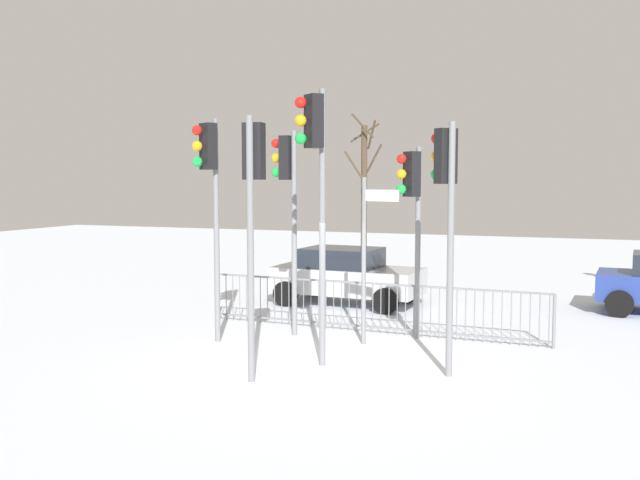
{
  "coord_description": "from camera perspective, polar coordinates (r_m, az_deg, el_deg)",
  "views": [
    {
      "loc": [
        4.38,
        -11.69,
        3.24
      ],
      "look_at": [
        -0.98,
        2.43,
        1.97
      ],
      "focal_mm": 40.45,
      "sensor_mm": 36.0,
      "label": 1
    }
  ],
  "objects": [
    {
      "name": "traffic_light_foreground_left",
      "position": [
        11.54,
        -5.27,
        4.13
      ],
      "size": [
        0.33,
        0.57,
        4.23
      ],
      "rotation": [
        0.0,
        0.0,
        0.05
      ],
      "color": "slate",
      "rests_on": "ground"
    },
    {
      "name": "traffic_light_mid_left",
      "position": [
        11.97,
        9.93,
        3.87
      ],
      "size": [
        0.47,
        0.46,
        4.17
      ],
      "rotation": [
        0.0,
        0.0,
        0.82
      ],
      "color": "slate",
      "rests_on": "ground"
    },
    {
      "name": "traffic_light_rear_right",
      "position": [
        14.29,
        -8.73,
        4.79
      ],
      "size": [
        0.41,
        0.52,
        4.43
      ],
      "rotation": [
        0.0,
        0.0,
        2.65
      ],
      "color": "slate",
      "rests_on": "ground"
    },
    {
      "name": "traffic_light_mid_right",
      "position": [
        14.57,
        7.3,
        3.27
      ],
      "size": [
        0.46,
        0.48,
        3.89
      ],
      "rotation": [
        0.0,
        0.0,
        2.42
      ],
      "color": "slate",
      "rests_on": "ground"
    },
    {
      "name": "traffic_light_rear_left",
      "position": [
        14.87,
        -2.57,
        4.28
      ],
      "size": [
        0.57,
        0.33,
        4.23
      ],
      "rotation": [
        0.0,
        0.0,
        1.5
      ],
      "color": "slate",
      "rests_on": "ground"
    },
    {
      "name": "pedestrian_guard_railing",
      "position": [
        15.34,
        3.88,
        -5.27
      ],
      "size": [
        7.56,
        0.38,
        1.07
      ],
      "rotation": [
        0.0,
        0.0,
        -0.04
      ],
      "color": "slate",
      "rests_on": "ground"
    },
    {
      "name": "direction_sign_post",
      "position": [
        14.06,
        3.7,
        -0.94
      ],
      "size": [
        0.78,
        0.21,
        3.28
      ],
      "rotation": [
        0.0,
        0.0,
        -0.2
      ],
      "color": "slate",
      "rests_on": "ground"
    },
    {
      "name": "ground_plane",
      "position": [
        12.9,
        0.26,
        -9.73
      ],
      "size": [
        60.0,
        60.0,
        0.0
      ],
      "primitive_type": "plane",
      "color": "silver"
    },
    {
      "name": "car_silver_far",
      "position": [
        18.66,
        2.05,
        -2.79
      ],
      "size": [
        3.9,
        2.12,
        1.47
      ],
      "rotation": [
        0.0,
        0.0,
        -0.06
      ],
      "color": "#B2B5BA",
      "rests_on": "ground"
    },
    {
      "name": "traffic_light_foreground_right",
      "position": [
        12.3,
        -0.39,
        5.99
      ],
      "size": [
        0.46,
        0.48,
        4.77
      ],
      "rotation": [
        0.0,
        0.0,
        2.42
      ],
      "color": "slate",
      "rests_on": "ground"
    },
    {
      "name": "bare_tree_left",
      "position": [
        26.13,
        3.51,
        3.92
      ],
      "size": [
        1.29,
        1.38,
        5.58
      ],
      "color": "#473828",
      "rests_on": "ground"
    }
  ]
}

